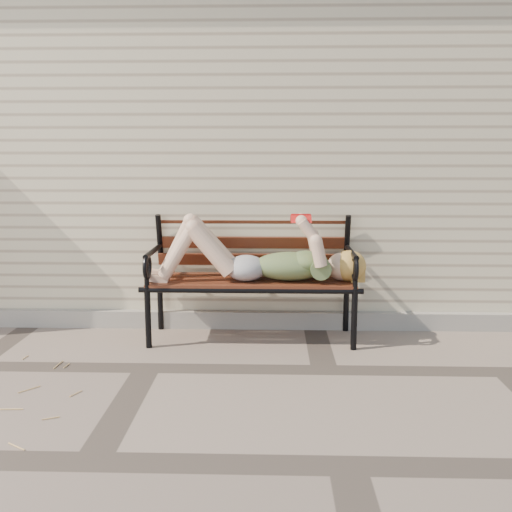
{
  "coord_description": "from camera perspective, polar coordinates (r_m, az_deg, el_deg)",
  "views": [
    {
      "loc": [
        0.88,
        -3.8,
        1.48
      ],
      "look_at": [
        0.75,
        0.62,
        0.7
      ],
      "focal_mm": 40.0,
      "sensor_mm": 36.0,
      "label": 1
    }
  ],
  "objects": [
    {
      "name": "foundation_strip",
      "position": [
        5.05,
        -8.47,
        -6.24
      ],
      "size": [
        8.0,
        0.1,
        0.15
      ],
      "primitive_type": "cube",
      "color": "gray",
      "rests_on": "ground"
    },
    {
      "name": "garden_bench",
      "position": [
        4.67,
        -0.39,
        -0.15
      ],
      "size": [
        1.81,
        0.72,
        1.17
      ],
      "color": "black",
      "rests_on": "ground"
    },
    {
      "name": "house_roof",
      "position": [
        7.06,
        -6.03,
        23.67
      ],
      "size": [
        8.3,
        4.3,
        0.3
      ],
      "primitive_type": "cube",
      "color": "#473633",
      "rests_on": "house_wall"
    },
    {
      "name": "ground",
      "position": [
        4.17,
        -10.81,
        -10.95
      ],
      "size": [
        80.0,
        80.0,
        0.0
      ],
      "primitive_type": "plane",
      "color": "#7B6B5F",
      "rests_on": "ground"
    },
    {
      "name": "reading_woman",
      "position": [
        4.52,
        -0.27,
        0.01
      ],
      "size": [
        1.7,
        0.39,
        0.54
      ],
      "color": "#0B414F",
      "rests_on": "ground"
    },
    {
      "name": "house_wall",
      "position": [
        6.86,
        -5.77,
        10.15
      ],
      "size": [
        8.0,
        4.0,
        3.0
      ],
      "primitive_type": "cube",
      "color": "beige",
      "rests_on": "ground"
    }
  ]
}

